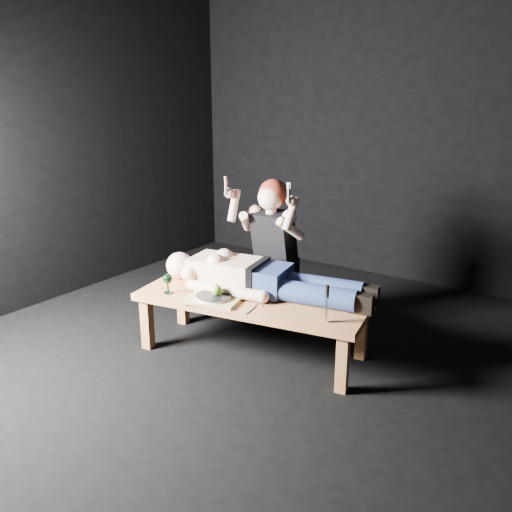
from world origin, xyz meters
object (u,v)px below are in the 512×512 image
at_px(table, 252,325).
at_px(serving_tray, 214,299).
at_px(kneeling_woman, 279,252).
at_px(goblet, 168,284).
at_px(lying_man, 266,275).
at_px(carving_knife, 327,304).

distance_m(table, serving_tray, 0.37).
xyz_separation_m(kneeling_woman, goblet, (-0.44, -0.84, -0.12)).
distance_m(lying_man, kneeling_woman, 0.45).
bearing_deg(kneeling_woman, goblet, -117.78).
bearing_deg(lying_man, serving_tray, -131.51).
height_order(table, lying_man, lying_man).
relative_size(table, carving_knife, 6.66).
height_order(lying_man, serving_tray, lying_man).
height_order(kneeling_woman, carving_knife, kneeling_woman).
bearing_deg(table, serving_tray, -139.79).
xyz_separation_m(lying_man, carving_knife, (0.62, -0.22, -0.01)).
relative_size(kneeling_woman, serving_tray, 3.43).
height_order(table, carving_knife, carving_knife).
bearing_deg(serving_tray, goblet, -168.69).
distance_m(lying_man, goblet, 0.73).
distance_m(table, goblet, 0.70).
relative_size(lying_man, serving_tray, 4.73).
distance_m(goblet, carving_knife, 1.23).
xyz_separation_m(table, kneeling_woman, (-0.12, 0.55, 0.42)).
xyz_separation_m(lying_man, kneeling_woman, (-0.15, 0.42, 0.05)).
relative_size(table, goblet, 11.12).
relative_size(table, serving_tray, 4.53).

